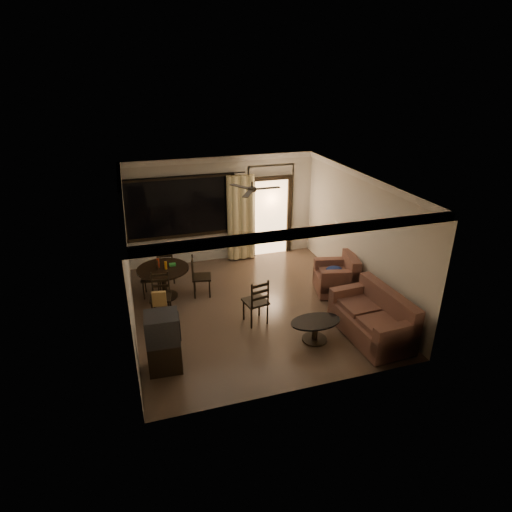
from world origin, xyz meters
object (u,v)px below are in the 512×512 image
object	(u,v)px
dining_chair_north	(167,271)
armchair	(338,277)
dining_chair_west	(152,284)
dining_chair_south	(161,304)
dining_table	(163,274)
coffee_table	(315,327)
tv_cabinet	(164,342)
dining_chair_east	(201,284)
side_chair	(256,309)
sofa	(374,319)

from	to	relation	value
dining_chair_north	armchair	world-z (taller)	dining_chair_north
dining_chair_west	dining_chair_south	bearing A→B (deg)	16.16
dining_chair_north	armchair	size ratio (longest dim) A/B	0.89
dining_chair_west	dining_table	bearing A→B (deg)	70.20
dining_chair_north	coffee_table	bearing A→B (deg)	136.21
tv_cabinet	coffee_table	xyz separation A→B (m)	(2.83, 0.00, -0.26)
dining_table	dining_chair_east	world-z (taller)	dining_chair_east
dining_chair_east	armchair	world-z (taller)	dining_chair_east
dining_chair_south	side_chair	distance (m)	1.99
coffee_table	side_chair	xyz separation A→B (m)	(-0.90, 0.94, 0.01)
dining_chair_west	dining_chair_south	xyz separation A→B (m)	(0.10, -0.99, 0.02)
dining_chair_north	armchair	xyz separation A→B (m)	(3.75, -1.71, 0.09)
dining_chair_west	coffee_table	distance (m)	3.93
coffee_table	dining_chair_north	bearing A→B (deg)	125.88
dining_chair_east	sofa	world-z (taller)	dining_chair_east
side_chair	coffee_table	bearing A→B (deg)	123.47
dining_chair_west	tv_cabinet	size ratio (longest dim) A/B	0.88
dining_chair_south	tv_cabinet	world-z (taller)	tv_cabinet
dining_table	dining_chair_south	size ratio (longest dim) A/B	1.22
dining_chair_east	dining_chair_north	distance (m)	1.15
dining_chair_south	armchair	size ratio (longest dim) A/B	0.89
sofa	armchair	xyz separation A→B (m)	(0.17, 1.84, -0.00)
dining_table	dining_chair_east	bearing A→B (deg)	-10.42
sofa	armchair	size ratio (longest dim) A/B	1.67
dining_table	dining_chair_north	xyz separation A→B (m)	(0.14, 0.77, -0.29)
dining_chair_west	dining_chair_north	world-z (taller)	same
sofa	side_chair	xyz separation A→B (m)	(-2.04, 1.14, -0.07)
armchair	dining_table	bearing A→B (deg)	179.53
tv_cabinet	coffee_table	world-z (taller)	tv_cabinet
dining_table	side_chair	distance (m)	2.35
dining_chair_south	tv_cabinet	size ratio (longest dim) A/B	0.88
tv_cabinet	sofa	xyz separation A→B (m)	(3.98, -0.19, -0.17)
dining_chair_north	tv_cabinet	size ratio (longest dim) A/B	0.88
side_chair	dining_chair_north	bearing A→B (deg)	-67.63
dining_chair_north	armchair	distance (m)	4.12
armchair	coffee_table	xyz separation A→B (m)	(-1.32, -1.64, -0.08)
dining_chair_west	armchair	size ratio (longest dim) A/B	0.89
dining_chair_south	dining_chair_north	distance (m)	1.64
dining_chair_west	sofa	size ratio (longest dim) A/B	0.54
coffee_table	sofa	bearing A→B (deg)	-9.81
dining_chair_west	side_chair	distance (m)	2.63
sofa	dining_chair_east	bearing A→B (deg)	134.77
dining_chair_east	tv_cabinet	bearing A→B (deg)	166.24
dining_chair_east	dining_chair_south	size ratio (longest dim) A/B	1.00
dining_table	sofa	size ratio (longest dim) A/B	0.65
dining_chair_north	dining_chair_east	bearing A→B (deg)	136.76
dining_chair_east	side_chair	xyz separation A→B (m)	(0.85, -1.49, 0.02)
coffee_table	dining_chair_west	bearing A→B (deg)	135.94
dining_table	armchair	world-z (taller)	dining_table
tv_cabinet	dining_chair_south	bearing A→B (deg)	89.67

